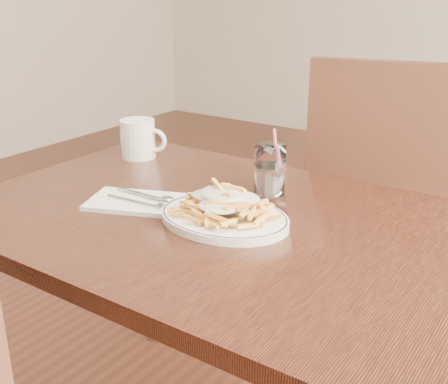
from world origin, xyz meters
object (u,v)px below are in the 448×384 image
Objects in this scene: water_glass at (270,172)px; coffee_mug at (139,139)px; table at (221,247)px; fries_plate at (224,218)px; loaded_fries at (224,199)px; chair_far at (386,198)px.

water_glass is 0.48m from coffee_mug.
table is 3.42× the size of fries_plate.
fries_plate is 1.63× the size of loaded_fries.
loaded_fries is at bearing -14.04° from fries_plate.
loaded_fries is 1.28× the size of water_glass.
coffee_mug is (-0.48, 0.26, 0.05)m from fries_plate.
fries_plate is 0.55m from coffee_mug.
chair_far is at bearing 81.38° from loaded_fries.
loaded_fries is 1.50× the size of coffee_mug.
water_glass is (0.02, 0.18, 0.13)m from table.
loaded_fries reaches higher than table.
chair_far is at bearing 81.38° from fries_plate.
fries_plate is 2.45× the size of coffee_mug.
fries_plate is (0.03, -0.03, 0.09)m from table.
loaded_fries is (0.03, -0.03, 0.13)m from table.
table is at bearing -26.90° from coffee_mug.
chair_far reaches higher than loaded_fries.
loaded_fries is at bearing -98.62° from chair_far.
fries_plate reaches higher than table.
chair_far is 4.83× the size of loaded_fries.
coffee_mug reaches higher than fries_plate.
chair_far reaches higher than fries_plate.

